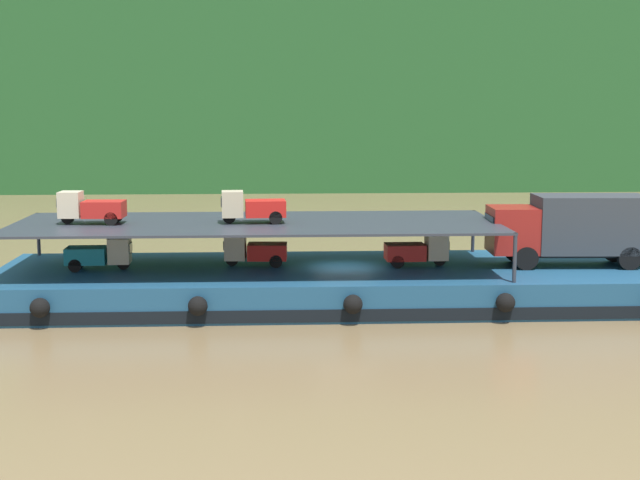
{
  "coord_description": "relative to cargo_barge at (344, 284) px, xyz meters",
  "views": [
    {
      "loc": [
        -2.95,
        -38.03,
        8.52
      ],
      "look_at": [
        -1.06,
        0.0,
        2.7
      ],
      "focal_mm": 49.92,
      "sensor_mm": 36.0,
      "label": 1
    }
  ],
  "objects": [
    {
      "name": "cargo_rack",
      "position": [
        -3.8,
        0.04,
        2.69
      ],
      "size": [
        20.74,
        7.67,
        2.0
      ],
      "color": "#2D333D",
      "rests_on": "cargo_barge"
    },
    {
      "name": "mini_truck_upper_stern",
      "position": [
        -10.8,
        -0.17,
        3.44
      ],
      "size": [
        2.78,
        1.26,
        1.38
      ],
      "color": "red",
      "rests_on": "cargo_rack"
    },
    {
      "name": "cargo_barge",
      "position": [
        0.0,
        0.0,
        0.0
      ],
      "size": [
        29.94,
        9.08,
        1.5
      ],
      "color": "navy",
      "rests_on": "ground"
    },
    {
      "name": "mini_truck_upper_mid",
      "position": [
        -3.96,
        -0.25,
        3.44
      ],
      "size": [
        2.79,
        1.29,
        1.38
      ],
      "color": "red",
      "rests_on": "cargo_rack"
    },
    {
      "name": "mini_truck_lower_stern",
      "position": [
        -10.5,
        -0.06,
        1.44
      ],
      "size": [
        2.76,
        1.23,
        1.38
      ],
      "color": "teal",
      "rests_on": "cargo_barge"
    },
    {
      "name": "hillside_far_bank",
      "position": [
        0.0,
        65.25,
        17.94
      ],
      "size": [
        145.35,
        37.84,
        33.18
      ],
      "color": "#235628",
      "rests_on": "ground"
    },
    {
      "name": "mini_truck_lower_aft",
      "position": [
        -3.91,
        0.57,
        1.44
      ],
      "size": [
        2.78,
        1.28,
        1.38
      ],
      "color": "red",
      "rests_on": "cargo_barge"
    },
    {
      "name": "covered_lorry",
      "position": [
        9.99,
        -0.11,
        2.44
      ],
      "size": [
        7.92,
        2.54,
        3.1
      ],
      "color": "maroon",
      "rests_on": "cargo_barge"
    },
    {
      "name": "mini_truck_lower_mid",
      "position": [
        3.23,
        0.15,
        1.44
      ],
      "size": [
        2.77,
        1.25,
        1.38
      ],
      "color": "red",
      "rests_on": "cargo_barge"
    },
    {
      "name": "ground_plane",
      "position": [
        0.0,
        0.04,
        -0.75
      ],
      "size": [
        400.0,
        400.0,
        0.0
      ],
      "primitive_type": "plane",
      "color": "olive"
    }
  ]
}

